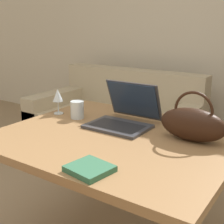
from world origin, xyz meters
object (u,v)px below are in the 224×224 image
object	(u,v)px
drinking_glass	(77,110)
handbag	(192,124)
wine_glass	(58,96)
laptop	(125,114)
couch	(116,125)

from	to	relation	value
drinking_glass	handbag	distance (m)	0.72
wine_glass	drinking_glass	bearing A→B (deg)	-2.03
wine_glass	handbag	bearing A→B (deg)	1.33
laptop	handbag	distance (m)	0.41
wine_glass	laptop	bearing A→B (deg)	7.20
couch	drinking_glass	xyz separation A→B (m)	(0.49, -1.17, 0.51)
couch	drinking_glass	bearing A→B (deg)	-67.23
laptop	drinking_glass	distance (m)	0.31
drinking_glass	laptop	bearing A→B (deg)	12.01
wine_glass	couch	bearing A→B (deg)	105.76
couch	wine_glass	size ratio (longest dim) A/B	10.18
laptop	wine_glass	bearing A→B (deg)	-172.80
couch	laptop	xyz separation A→B (m)	(0.80, -1.11, 0.52)
laptop	couch	bearing A→B (deg)	125.76
laptop	handbag	size ratio (longest dim) A/B	1.03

